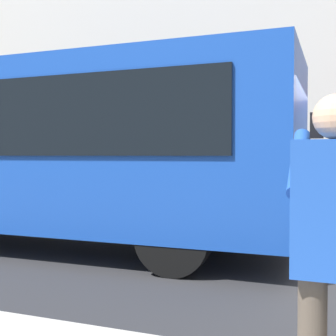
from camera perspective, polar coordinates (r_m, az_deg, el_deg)
name	(u,v)px	position (r m, az deg, el deg)	size (l,w,h in m)	color
ground_plane	(290,262)	(6.89, 15.33, -11.47)	(60.00, 60.00, 0.00)	#2B2B2D
building_facade_far	(316,0)	(14.20, 18.37, 19.74)	(28.00, 1.55, 12.00)	beige
red_bus	(32,148)	(8.14, -16.97, 2.47)	(9.05, 2.54, 3.08)	#1947AD
pedestrian_photographer	(336,242)	(2.32, 20.67, -8.80)	(0.53, 0.52, 1.70)	#4C4238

